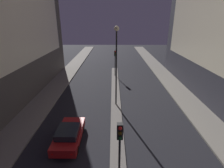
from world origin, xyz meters
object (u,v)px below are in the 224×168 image
Objects in this scene: car_left_lane at (69,135)px; traffic_light_mid at (115,57)px; street_lamp at (116,55)px; traffic_light_near at (120,143)px.

traffic_light_mid is at bearing 77.52° from car_left_lane.
street_lamp is 9.31m from car_left_lane.
traffic_light_mid reaches higher than car_left_lane.
street_lamp is (0.00, 10.89, 2.59)m from traffic_light_near.
traffic_light_mid is at bearing 90.00° from traffic_light_near.
traffic_light_mid is 18.36m from car_left_lane.
street_lamp is at bearing 90.00° from traffic_light_near.
traffic_light_mid is (0.00, 22.00, 0.00)m from traffic_light_near.
street_lamp reaches higher than traffic_light_mid.
street_lamp is (0.00, -11.11, 2.59)m from traffic_light_mid.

